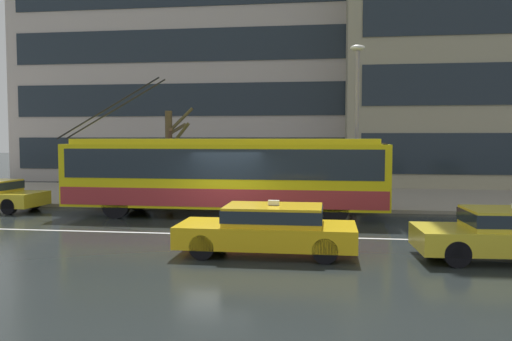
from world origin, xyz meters
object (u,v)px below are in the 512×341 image
pedestrian_at_shelter (352,182)px  street_tree_bare (171,151)px  bus_shelter (186,158)px  pedestrian_approaching_curb (143,166)px  taxi_oncoming_near (269,227)px  trolleybus (225,174)px  street_lamp (357,111)px

pedestrian_at_shelter → street_tree_bare: (-8.02, 0.46, 1.30)m
pedestrian_at_shelter → bus_shelter: bearing=178.7°
pedestrian_at_shelter → pedestrian_approaching_curb: 9.18m
taxi_oncoming_near → street_tree_bare: size_ratio=1.07×
trolleybus → taxi_oncoming_near: trolleybus is taller
street_lamp → bus_shelter: bearing=176.0°
trolleybus → bus_shelter: trolleybus is taller
trolleybus → taxi_oncoming_near: 6.74m
trolleybus → bus_shelter: (-2.35, 3.09, 0.48)m
street_lamp → taxi_oncoming_near: bearing=-106.7°
pedestrian_approaching_curb → street_tree_bare: (1.14, 0.42, 0.70)m
taxi_oncoming_near → pedestrian_at_shelter: bearing=74.9°
pedestrian_at_shelter → street_lamp: street_lamp is taller
bus_shelter → street_tree_bare: size_ratio=0.88×
pedestrian_at_shelter → street_lamp: 2.99m
trolleybus → pedestrian_at_shelter: (4.86, 2.93, -0.52)m
bus_shelter → street_tree_bare: bearing=160.0°
bus_shelter → pedestrian_approaching_curb: bearing=-176.5°
trolleybus → taxi_oncoming_near: size_ratio=2.80×
street_lamp → street_tree_bare: bearing=174.3°
bus_shelter → street_lamp: 7.65m
taxi_oncoming_near → bus_shelter: size_ratio=1.22×
pedestrian_at_shelter → street_lamp: bearing=-64.7°
bus_shelter → pedestrian_at_shelter: (7.21, -0.16, -0.99)m
trolleybus → street_lamp: street_lamp is taller
pedestrian_at_shelter → trolleybus: bearing=-148.9°
taxi_oncoming_near → bus_shelter: bus_shelter is taller
street_tree_bare → taxi_oncoming_near: bearing=-60.1°
pedestrian_approaching_curb → street_tree_bare: street_tree_bare is taller
trolleybus → bus_shelter: size_ratio=3.42×
trolleybus → street_tree_bare: size_ratio=3.00×
pedestrian_at_shelter → street_tree_bare: 8.14m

